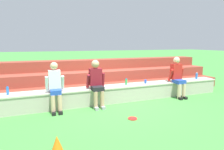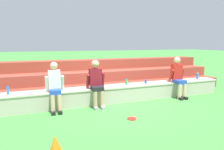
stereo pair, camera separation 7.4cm
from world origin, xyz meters
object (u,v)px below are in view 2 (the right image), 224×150
Objects in this scene: person_center at (178,76)px; frisbee at (132,119)px; water_bottle_center_gap at (126,82)px; plastic_cup_left_end at (146,82)px; sports_cone at (55,143)px; person_far_left at (55,86)px; water_bottle_near_right at (197,76)px; water_bottle_mid_right at (8,91)px; person_left_of_center at (96,82)px.

frisbee is at bearing -152.35° from person_center.
water_bottle_center_gap is 0.67m from plastic_cup_left_end.
person_center reaches higher than sports_cone.
person_far_left reaches higher than frisbee.
person_center is 5.63× the size of water_bottle_near_right.
plastic_cup_left_end is (0.67, -0.04, -0.03)m from water_bottle_center_gap.
water_bottle_mid_right is 4.00m from plastic_cup_left_end.
water_bottle_mid_right is (-3.33, -0.04, 0.01)m from water_bottle_center_gap.
person_left_of_center reaches higher than person_far_left.
person_center reaches higher than plastic_cup_left_end.
person_far_left is 0.97× the size of person_center.
water_bottle_mid_right is at bearing 169.03° from person_far_left.
frisbee is at bearing -26.83° from water_bottle_mid_right.
sports_cone is (1.01, -2.20, -0.48)m from water_bottle_mid_right.
sports_cone is at bearing -154.36° from person_center.
person_far_left is 5.84× the size of water_bottle_mid_right.
person_center is 10.74× the size of plastic_cup_left_end.
water_bottle_mid_right is 0.87× the size of sports_cone.
water_bottle_center_gap is (2.18, 0.26, -0.09)m from person_far_left.
water_bottle_center_gap is 1.66m from frisbee.
water_bottle_center_gap is at bearing 176.17° from plastic_cup_left_end.
person_far_left is at bearing -175.68° from plastic_cup_left_end.
person_center is 6.00× the size of frisbee.
sports_cone is (-1.82, -0.77, 0.12)m from frisbee.
water_bottle_near_right reaches higher than sports_cone.
plastic_cup_left_end is 0.49× the size of sports_cone.
person_center is at bearing -166.61° from water_bottle_near_right.
water_bottle_mid_right is (-5.08, 0.24, -0.11)m from person_center.
person_left_of_center is at bearing 179.59° from person_center.
water_bottle_center_gap is at bearing 13.96° from person_left_of_center.
person_far_left reaches higher than water_bottle_mid_right.
water_bottle_mid_right is at bearing -179.35° from water_bottle_center_gap.
person_far_left is 5.83× the size of frisbee.
person_far_left is at bearing 179.97° from person_left_of_center.
water_bottle_center_gap is (-2.82, 0.03, -0.02)m from water_bottle_near_right.
person_center is at bearing -2.74° from water_bottle_mid_right.
water_bottle_mid_right is (-2.28, 0.22, -0.11)m from person_left_of_center.
frisbee is (-2.26, -1.18, -0.71)m from person_center.
water_bottle_near_right is at bearing 0.10° from water_bottle_mid_right.
water_bottle_center_gap is (-1.75, 0.28, -0.12)m from person_center.
water_bottle_near_right reaches higher than water_bottle_mid_right.
person_left_of_center is 1.74m from plastic_cup_left_end.
person_far_left is at bearing -173.19° from water_bottle_center_gap.
person_far_left is 2.06m from sports_cone.
plastic_cup_left_end is at bearing -3.83° from water_bottle_center_gap.
water_bottle_near_right is at bearing 0.48° from plastic_cup_left_end.
sports_cone is (-4.08, -1.96, -0.59)m from person_center.
water_bottle_center_gap is 0.91× the size of water_bottle_mid_right.
sports_cone is (-0.14, -1.98, -0.56)m from person_far_left.
sports_cone is at bearing -122.76° from person_left_of_center.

